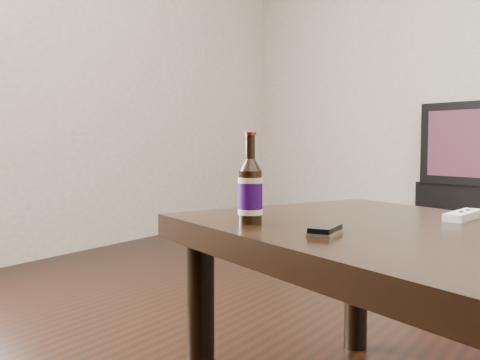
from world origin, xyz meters
The scene contains 4 objects.
coffee_table centered at (-0.07, -0.29, 0.42)m, with size 1.49×1.22×0.48m.
beer_bottle centered at (-0.50, -0.38, 0.56)m, with size 0.07×0.07×0.22m.
phone centered at (-0.28, -0.42, 0.49)m, with size 0.06×0.11×0.02m.
remote centered at (-0.08, -0.01, 0.49)m, with size 0.07×0.18×0.02m.
Camera 1 is at (0.22, -1.53, 0.68)m, focal length 42.00 mm.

